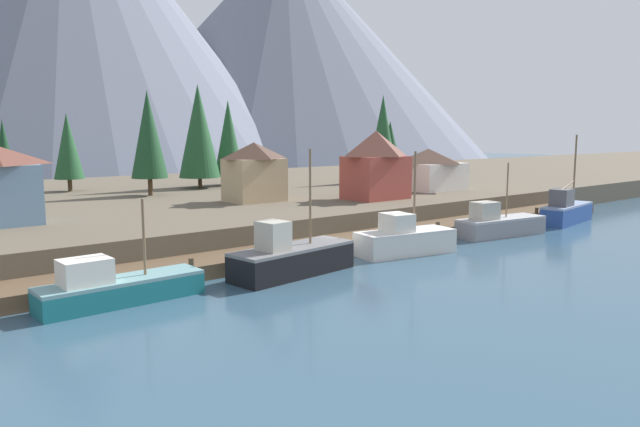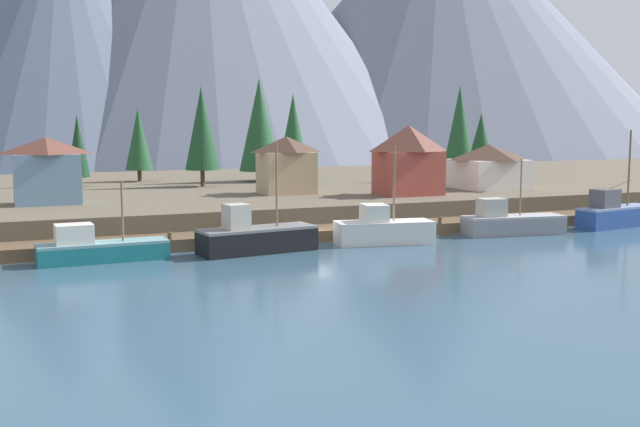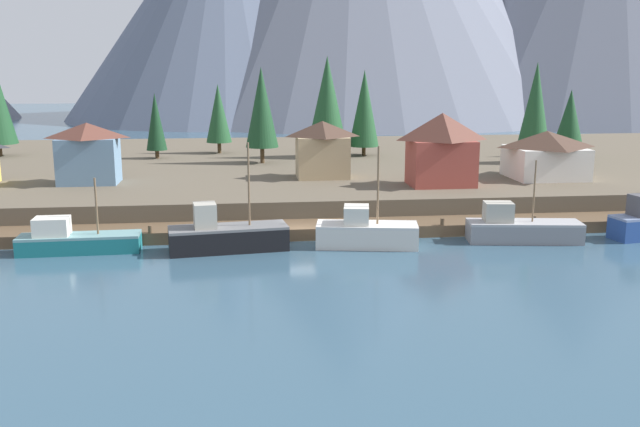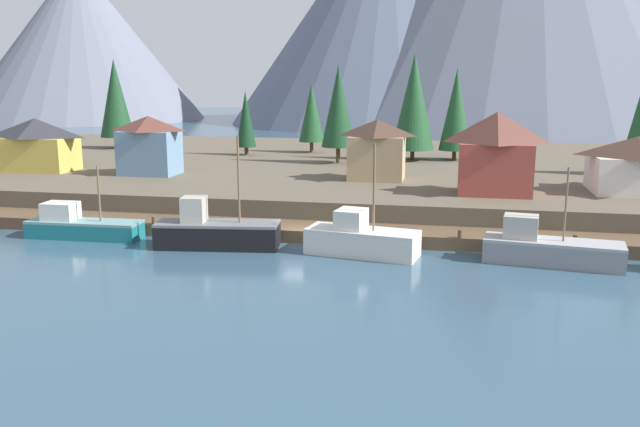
{
  "view_description": "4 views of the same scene",
  "coord_description": "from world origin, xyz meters",
  "px_view_note": "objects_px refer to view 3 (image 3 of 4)",
  "views": [
    {
      "loc": [
        -29.1,
        -33.62,
        9.54
      ],
      "look_at": [
        1.58,
        3.95,
        2.86
      ],
      "focal_mm": 33.54,
      "sensor_mm": 36.0,
      "label": 1
    },
    {
      "loc": [
        -23.8,
        -57.0,
        9.95
      ],
      "look_at": [
        1.61,
        2.94,
        2.08
      ],
      "focal_mm": 42.65,
      "sensor_mm": 36.0,
      "label": 2
    },
    {
      "loc": [
        -4.69,
        -55.39,
        14.14
      ],
      "look_at": [
        1.91,
        2.33,
        1.8
      ],
      "focal_mm": 39.3,
      "sensor_mm": 36.0,
      "label": 3
    },
    {
      "loc": [
        11.22,
        -48.09,
        12.55
      ],
      "look_at": [
        1.3,
        1.48,
        2.12
      ],
      "focal_mm": 37.31,
      "sensor_mm": 36.0,
      "label": 4
    }
  ],
  "objects_px": {
    "house_tan": "(322,149)",
    "conifer_near_right": "(262,107)",
    "fishing_boat_teal": "(75,240)",
    "house_white": "(546,154)",
    "fishing_boat_grey": "(521,229)",
    "fishing_boat_white": "(366,232)",
    "conifer_mid_left": "(327,102)",
    "conifer_back_right": "(570,119)",
    "house_blue": "(88,153)",
    "conifer_back_left": "(156,122)",
    "conifer_mid_right": "(364,108)",
    "conifer_near_left": "(218,113)",
    "house_red": "(442,149)",
    "conifer_far_left": "(535,106)",
    "fishing_boat_black": "(226,236)"
  },
  "relations": [
    {
      "from": "conifer_back_left",
      "to": "conifer_back_right",
      "type": "distance_m",
      "value": 52.99
    },
    {
      "from": "fishing_boat_teal",
      "to": "house_white",
      "type": "xyz_separation_m",
      "value": [
        44.58,
        15.81,
        4.07
      ]
    },
    {
      "from": "fishing_boat_black",
      "to": "conifer_near_right",
      "type": "xyz_separation_m",
      "value": [
        3.88,
        31.36,
        8.03
      ]
    },
    {
      "from": "house_red",
      "to": "conifer_far_left",
      "type": "height_order",
      "value": "conifer_far_left"
    },
    {
      "from": "house_white",
      "to": "conifer_mid_right",
      "type": "bearing_deg",
      "value": 127.22
    },
    {
      "from": "house_tan",
      "to": "fishing_boat_grey",
      "type": "bearing_deg",
      "value": -54.05
    },
    {
      "from": "conifer_near_right",
      "to": "conifer_back_right",
      "type": "bearing_deg",
      "value": 2.75
    },
    {
      "from": "conifer_near_left",
      "to": "conifer_mid_right",
      "type": "xyz_separation_m",
      "value": [
        18.92,
        -4.67,
        0.83
      ]
    },
    {
      "from": "conifer_far_left",
      "to": "conifer_back_right",
      "type": "bearing_deg",
      "value": 37.7
    },
    {
      "from": "conifer_mid_left",
      "to": "conifer_back_left",
      "type": "height_order",
      "value": "conifer_mid_left"
    },
    {
      "from": "fishing_boat_white",
      "to": "conifer_near_left",
      "type": "bearing_deg",
      "value": 116.62
    },
    {
      "from": "conifer_mid_left",
      "to": "conifer_back_left",
      "type": "distance_m",
      "value": 21.81
    },
    {
      "from": "house_white",
      "to": "conifer_back_right",
      "type": "distance_m",
      "value": 19.89
    },
    {
      "from": "fishing_boat_grey",
      "to": "conifer_far_left",
      "type": "relative_size",
      "value": 0.78
    },
    {
      "from": "fishing_boat_grey",
      "to": "conifer_back_right",
      "type": "height_order",
      "value": "conifer_back_right"
    },
    {
      "from": "conifer_near_right",
      "to": "conifer_far_left",
      "type": "bearing_deg",
      "value": -6.35
    },
    {
      "from": "fishing_boat_teal",
      "to": "fishing_boat_white",
      "type": "relative_size",
      "value": 1.1
    },
    {
      "from": "fishing_boat_teal",
      "to": "conifer_mid_right",
      "type": "distance_m",
      "value": 47.14
    },
    {
      "from": "conifer_near_left",
      "to": "conifer_back_right",
      "type": "relative_size",
      "value": 1.07
    },
    {
      "from": "fishing_boat_grey",
      "to": "house_tan",
      "type": "xyz_separation_m",
      "value": [
        -14.02,
        19.33,
        4.48
      ]
    },
    {
      "from": "house_red",
      "to": "conifer_near_left",
      "type": "height_order",
      "value": "conifer_near_left"
    },
    {
      "from": "fishing_boat_white",
      "to": "house_blue",
      "type": "xyz_separation_m",
      "value": [
        -24.8,
        18.42,
        4.44
      ]
    },
    {
      "from": "conifer_near_right",
      "to": "conifer_mid_left",
      "type": "distance_m",
      "value": 9.56
    },
    {
      "from": "fishing_boat_teal",
      "to": "fishing_boat_white",
      "type": "bearing_deg",
      "value": -3.64
    },
    {
      "from": "house_tan",
      "to": "conifer_near_right",
      "type": "height_order",
      "value": "conifer_near_right"
    },
    {
      "from": "fishing_boat_white",
      "to": "conifer_near_right",
      "type": "bearing_deg",
      "value": 112.68
    },
    {
      "from": "fishing_boat_teal",
      "to": "fishing_boat_grey",
      "type": "distance_m",
      "value": 35.39
    },
    {
      "from": "fishing_boat_teal",
      "to": "house_blue",
      "type": "relative_size",
      "value": 1.51
    },
    {
      "from": "conifer_mid_left",
      "to": "conifer_mid_right",
      "type": "relative_size",
      "value": 1.16
    },
    {
      "from": "fishing_boat_grey",
      "to": "conifer_back_left",
      "type": "height_order",
      "value": "conifer_back_left"
    },
    {
      "from": "fishing_boat_grey",
      "to": "house_red",
      "type": "distance_m",
      "value": 14.36
    },
    {
      "from": "conifer_near_right",
      "to": "conifer_mid_right",
      "type": "xyz_separation_m",
      "value": [
        13.48,
        5.8,
        -0.55
      ]
    },
    {
      "from": "conifer_mid_right",
      "to": "conifer_far_left",
      "type": "height_order",
      "value": "conifer_far_left"
    },
    {
      "from": "house_red",
      "to": "fishing_boat_white",
      "type": "bearing_deg",
      "value": -126.6
    },
    {
      "from": "fishing_boat_white",
      "to": "conifer_mid_right",
      "type": "distance_m",
      "value": 38.48
    },
    {
      "from": "house_red",
      "to": "house_tan",
      "type": "distance_m",
      "value": 12.66
    },
    {
      "from": "conifer_mid_left",
      "to": "conifer_back_left",
      "type": "relative_size",
      "value": 1.55
    },
    {
      "from": "house_white",
      "to": "conifer_back_right",
      "type": "relative_size",
      "value": 0.89
    },
    {
      "from": "fishing_boat_teal",
      "to": "house_white",
      "type": "distance_m",
      "value": 47.48
    },
    {
      "from": "house_tan",
      "to": "conifer_back_left",
      "type": "relative_size",
      "value": 0.72
    },
    {
      "from": "fishing_boat_teal",
      "to": "house_blue",
      "type": "height_order",
      "value": "house_blue"
    },
    {
      "from": "fishing_boat_white",
      "to": "conifer_mid_left",
      "type": "relative_size",
      "value": 0.65
    },
    {
      "from": "conifer_near_right",
      "to": "house_blue",
      "type": "bearing_deg",
      "value": -143.77
    },
    {
      "from": "conifer_near_left",
      "to": "house_red",
      "type": "bearing_deg",
      "value": -51.99
    },
    {
      "from": "conifer_mid_left",
      "to": "conifer_back_right",
      "type": "height_order",
      "value": "conifer_mid_left"
    },
    {
      "from": "house_red",
      "to": "conifer_mid_left",
      "type": "distance_m",
      "value": 24.37
    },
    {
      "from": "conifer_mid_right",
      "to": "conifer_back_left",
      "type": "distance_m",
      "value": 26.7
    },
    {
      "from": "fishing_boat_teal",
      "to": "conifer_near_right",
      "type": "relative_size",
      "value": 0.8
    },
    {
      "from": "conifer_near_right",
      "to": "conifer_mid_left",
      "type": "relative_size",
      "value": 0.9
    },
    {
      "from": "house_blue",
      "to": "conifer_mid_right",
      "type": "bearing_deg",
      "value": 31.05
    }
  ]
}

